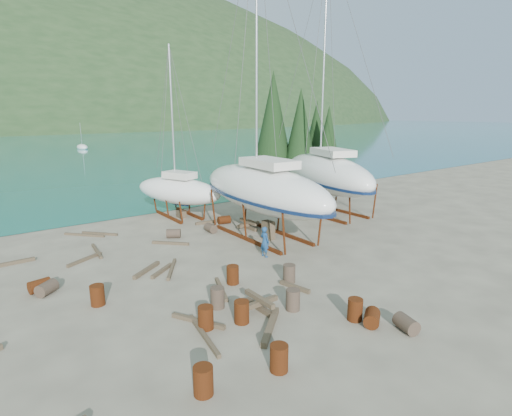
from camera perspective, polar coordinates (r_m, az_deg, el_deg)
ground at (r=20.71m, az=3.04°, el=-8.85°), size 600.00×600.00×0.00m
far_house_right at (r=209.08m, az=-25.45°, el=10.84°), size 6.60×5.60×5.60m
cypress_near_right at (r=36.49m, az=6.31°, el=10.14°), size 3.60×3.60×10.00m
cypress_mid_right at (r=36.19m, az=10.22°, el=8.60°), size 3.06×3.06×8.50m
cypress_back_left at (r=36.98m, az=2.46°, el=11.60°), size 4.14×4.14×11.50m
cypress_far_right at (r=39.33m, az=8.54°, el=9.46°), size 3.24×3.24×9.00m
moored_boat_mid at (r=97.58m, az=-23.57°, el=7.97°), size 2.00×5.00×6.05m
large_sailboat_near at (r=25.25m, az=0.95°, el=2.80°), size 4.29×12.75×19.81m
large_sailboat_far at (r=31.96m, az=9.93°, el=4.94°), size 7.37×13.05×19.81m
small_sailboat_shore at (r=31.15m, az=-11.09°, el=2.52°), size 5.32×8.26×12.64m
worker at (r=22.25m, az=1.26°, el=-4.84°), size 0.45×0.66×1.74m
drum_0 at (r=12.44m, az=-7.55°, el=-23.26°), size 0.58×0.58×0.88m
drum_1 at (r=16.26m, az=20.68°, el=-15.21°), size 0.82×1.01×0.58m
drum_2 at (r=20.69m, az=-28.51°, el=-9.71°), size 0.98×0.74×0.58m
drum_3 at (r=13.25m, az=3.31°, el=-20.61°), size 0.58×0.58×0.88m
drum_4 at (r=29.01m, az=-4.57°, el=-1.70°), size 0.99×0.77×0.58m
drum_5 at (r=19.19m, az=4.76°, el=-9.33°), size 0.58×0.58×0.88m
drum_7 at (r=16.38m, az=13.97°, el=-13.89°), size 0.58×0.58×0.88m
drum_8 at (r=18.28m, az=-21.72°, el=-11.50°), size 0.58×0.58×0.88m
drum_9 at (r=26.26m, az=-11.70°, el=-3.57°), size 1.05×0.95×0.58m
drum_10 at (r=15.48m, az=-7.20°, el=-15.28°), size 0.58×0.58×0.88m
drum_11 at (r=27.05m, az=-6.49°, el=-2.87°), size 0.60×0.89×0.58m
drum_12 at (r=16.28m, az=16.23°, el=-14.82°), size 1.05×0.97×0.58m
drum_13 at (r=15.76m, az=-2.06°, el=-14.62°), size 0.58×0.58×0.88m
drum_14 at (r=19.03m, az=-3.34°, el=-9.50°), size 0.58×0.58×0.88m
drum_15 at (r=20.26m, az=-27.72°, el=-10.11°), size 1.05×1.01×0.58m
drum_16 at (r=16.90m, az=-5.52°, el=-12.63°), size 0.58×0.58×0.88m
drum_17 at (r=16.73m, az=5.29°, el=-12.91°), size 0.58×0.58×0.88m
timber_0 at (r=28.45m, az=-23.32°, el=-3.55°), size 2.03×2.22×0.14m
timber_2 at (r=24.98m, az=-31.24°, el=-6.68°), size 1.95×0.24×0.19m
timber_3 at (r=15.16m, az=-7.45°, el=-17.54°), size 0.64×2.95×0.15m
timber_4 at (r=20.94m, az=-13.28°, el=-8.70°), size 1.61×1.21×0.17m
timber_5 at (r=18.49m, az=-4.99°, el=-11.46°), size 0.99×2.28×0.16m
timber_6 at (r=29.21m, az=-7.03°, el=-2.05°), size 1.72×0.48×0.19m
timber_7 at (r=18.71m, az=5.55°, el=-11.15°), size 0.50×1.64×0.17m
timber_8 at (r=21.20m, az=-15.35°, el=-8.52°), size 1.87×1.39×0.19m
timber_9 at (r=28.38m, az=-21.43°, el=-3.41°), size 1.81×1.99×0.15m
timber_10 at (r=25.06m, az=-12.12°, el=-4.92°), size 1.76×1.80×0.16m
timber_11 at (r=21.07m, az=-11.95°, el=-8.52°), size 1.56×2.33×0.15m
timber_12 at (r=16.03m, az=-8.28°, el=-15.70°), size 1.26×2.15×0.17m
timber_15 at (r=24.95m, az=-21.80°, el=-5.71°), size 0.39×2.66×0.15m
timber_16 at (r=15.49m, az=2.07°, el=-16.54°), size 2.13×1.90×0.23m
timber_17 at (r=23.79m, az=-23.29°, el=-6.76°), size 2.06×1.20×0.16m
timber_pile_fore at (r=16.69m, az=0.48°, el=-13.45°), size 1.80×1.80×0.60m
timber_pile_aft at (r=27.68m, az=-1.11°, el=-2.38°), size 1.80×1.80×0.60m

